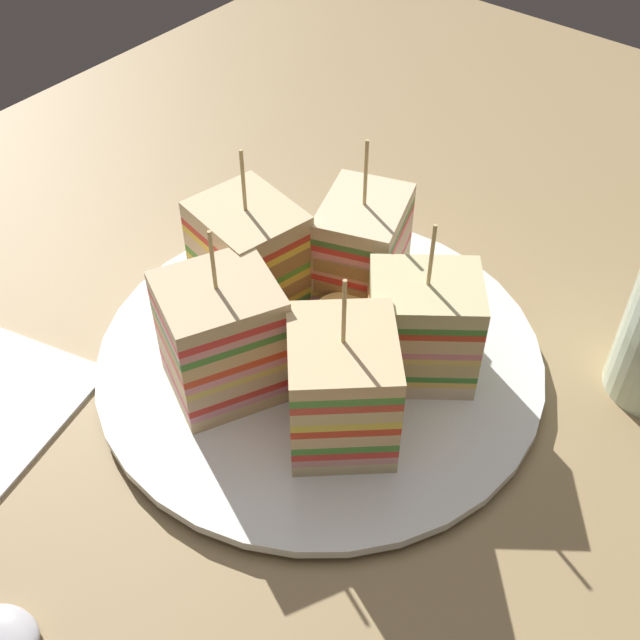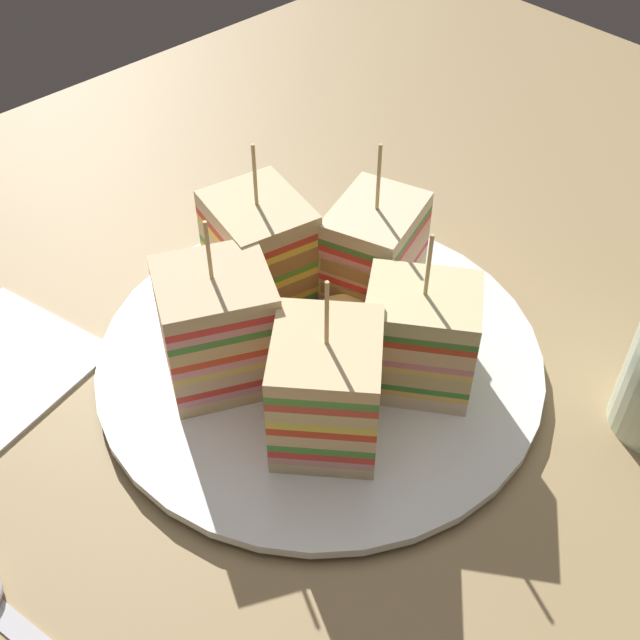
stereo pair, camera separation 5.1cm
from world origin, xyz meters
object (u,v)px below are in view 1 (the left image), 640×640
object	(u,v)px
sandwich_wedge_1	(250,261)
sandwich_wedge_4	(422,328)
chip_pile	(347,338)
plate	(320,357)
sandwich_wedge_0	(362,251)
sandwich_wedge_2	(223,338)
sandwich_wedge_3	(342,387)

from	to	relation	value
sandwich_wedge_1	sandwich_wedge_4	world-z (taller)	sandwich_wedge_1
sandwich_wedge_4	chip_pile	world-z (taller)	sandwich_wedge_4
plate	sandwich_wedge_0	size ratio (longest dim) A/B	2.34
sandwich_wedge_1	chip_pile	distance (cm)	8.31
sandwich_wedge_1	chip_pile	size ratio (longest dim) A/B	1.62
sandwich_wedge_0	chip_pile	world-z (taller)	sandwich_wedge_0
plate	sandwich_wedge_2	size ratio (longest dim) A/B	2.40
sandwich_wedge_1	sandwich_wedge_3	bearing A→B (deg)	-10.56
sandwich_wedge_3	sandwich_wedge_4	xyz separation A→B (cm)	(7.01, -0.80, -0.16)
sandwich_wedge_1	sandwich_wedge_2	world-z (taller)	sandwich_wedge_1
sandwich_wedge_2	sandwich_wedge_0	bearing A→B (deg)	19.30
chip_pile	sandwich_wedge_2	bearing A→B (deg)	146.30
sandwich_wedge_4	chip_pile	size ratio (longest dim) A/B	1.48
sandwich_wedge_2	chip_pile	distance (cm)	8.30
sandwich_wedge_0	sandwich_wedge_1	world-z (taller)	sandwich_wedge_1
sandwich_wedge_3	chip_pile	bearing A→B (deg)	-7.25
sandwich_wedge_2	chip_pile	bearing A→B (deg)	-7.41
chip_pile	sandwich_wedge_1	bearing A→B (deg)	92.33
sandwich_wedge_3	plate	bearing A→B (deg)	8.31
sandwich_wedge_0	sandwich_wedge_4	world-z (taller)	sandwich_wedge_0
plate	sandwich_wedge_3	world-z (taller)	sandwich_wedge_3
sandwich_wedge_0	plate	bearing A→B (deg)	-6.89
sandwich_wedge_2	sandwich_wedge_4	xyz separation A→B (cm)	(8.64, -8.63, -0.44)
sandwich_wedge_0	sandwich_wedge_3	xyz separation A→B (cm)	(-10.40, -6.36, -0.07)
plate	chip_pile	xyz separation A→B (cm)	(0.85, -1.51, 2.13)
sandwich_wedge_0	sandwich_wedge_2	xyz separation A→B (cm)	(-12.03, 1.48, 0.21)
sandwich_wedge_0	sandwich_wedge_2	distance (cm)	12.12
plate	sandwich_wedge_0	world-z (taller)	sandwich_wedge_0
sandwich_wedge_3	chip_pile	distance (cm)	6.42
sandwich_wedge_3	sandwich_wedge_4	world-z (taller)	sandwich_wedge_3
sandwich_wedge_3	sandwich_wedge_4	distance (cm)	7.06
sandwich_wedge_2	sandwich_wedge_4	size ratio (longest dim) A/B	1.05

